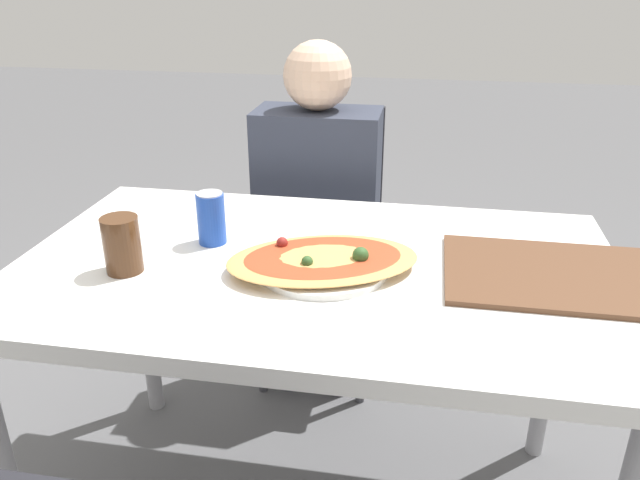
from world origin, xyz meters
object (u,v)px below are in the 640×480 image
(chair_far_seated, at_px, (323,229))
(pizza_main, at_px, (323,261))
(dining_table, at_px, (316,292))
(soda_can, at_px, (211,218))
(person_seated, at_px, (317,195))
(drink_glass, at_px, (122,245))

(chair_far_seated, relative_size, pizza_main, 1.95)
(dining_table, bearing_deg, soda_can, 166.02)
(dining_table, bearing_deg, pizza_main, -55.37)
(person_seated, xyz_separation_m, soda_can, (-0.15, -0.55, 0.13))
(soda_can, bearing_deg, dining_table, -13.98)
(dining_table, height_order, person_seated, person_seated)
(soda_can, bearing_deg, person_seated, 74.62)
(dining_table, height_order, pizza_main, pizza_main)
(person_seated, relative_size, soda_can, 9.35)
(soda_can, bearing_deg, pizza_main, -18.63)
(dining_table, distance_m, person_seated, 0.63)
(dining_table, distance_m, drink_glass, 0.44)
(pizza_main, height_order, soda_can, soda_can)
(person_seated, distance_m, pizza_main, 0.67)
(dining_table, height_order, drink_glass, drink_glass)
(pizza_main, bearing_deg, person_seated, 101.42)
(dining_table, relative_size, soda_can, 10.71)
(dining_table, relative_size, chair_far_seated, 1.43)
(soda_can, height_order, drink_glass, same)
(drink_glass, bearing_deg, chair_far_seated, 71.10)
(dining_table, relative_size, pizza_main, 2.79)
(chair_far_seated, xyz_separation_m, person_seated, (-0.00, -0.12, 0.17))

